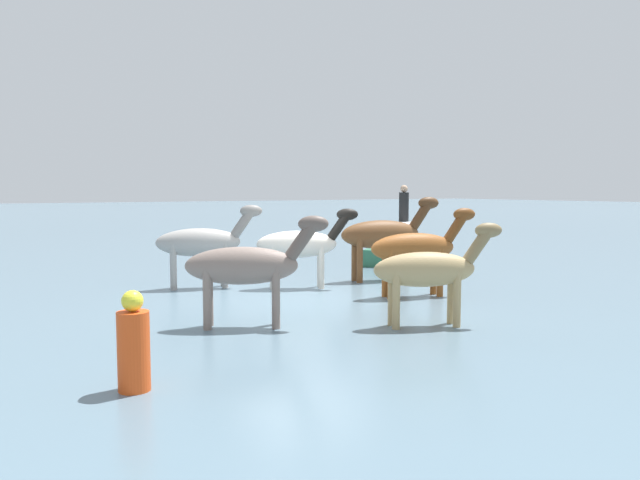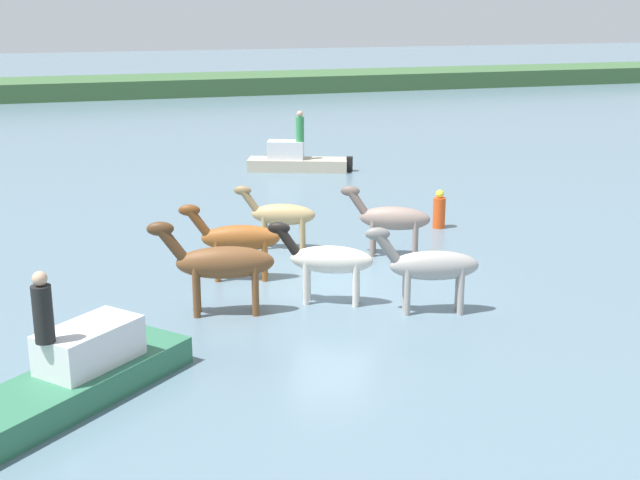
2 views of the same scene
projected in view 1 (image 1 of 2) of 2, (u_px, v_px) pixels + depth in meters
ground_plane at (303, 298)px, 12.55m from camera, size 189.70×189.70×0.00m
horse_mid_herd at (247, 266)px, 9.86m from camera, size 2.26×1.39×1.83m
horse_pinto_flank at (300, 245)px, 13.76m from camera, size 2.26×1.32×1.81m
horse_lead at (203, 243)px, 13.78m from camera, size 2.44×1.05×1.89m
horse_chestnut_trailing at (429, 270)px, 9.93m from camera, size 2.15×1.16×1.70m
horse_dark_mare at (384, 235)px, 14.94m from camera, size 2.66×1.04×2.06m
horse_rear_stallion at (417, 248)px, 12.68m from camera, size 2.39×1.01×1.86m
boat_launch_far at (400, 249)px, 19.51m from camera, size 4.53×4.21×1.35m
person_spotter_bow at (404, 205)px, 19.73m from camera, size 0.32×0.32×1.19m
buoy_channel_marker at (134, 346)px, 6.77m from camera, size 0.36×0.36×1.14m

